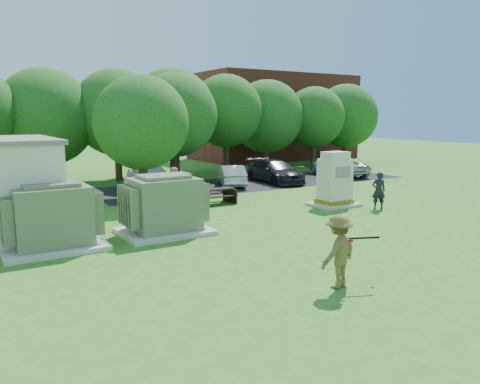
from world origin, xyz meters
TOP-DOWN VIEW (x-y plane):
  - ground at (0.00, 0.00)m, footprint 120.00×120.00m
  - brick_building at (18.00, 27.00)m, footprint 15.00×8.00m
  - parking_strip at (7.00, 13.50)m, footprint 20.00×6.00m
  - transformer_left at (-6.50, 4.50)m, footprint 3.00×2.40m
  - transformer_right at (-2.80, 4.50)m, footprint 3.00×2.40m
  - generator_cabinet at (5.81, 5.19)m, footprint 2.04×1.67m
  - picnic_table at (1.48, 8.51)m, footprint 1.68×1.26m
  - batter at (-1.33, -2.61)m, footprint 1.27×0.90m
  - person_by_generator at (6.98, 3.63)m, footprint 0.72×0.66m
  - person_at_picnic at (-0.60, 8.51)m, footprint 1.00×0.84m
  - car_white at (0.32, 13.80)m, footprint 1.82×4.41m
  - car_silver_a at (5.00, 13.08)m, footprint 2.68×3.99m
  - car_dark at (8.05, 12.91)m, footprint 2.38×4.99m
  - car_silver_b at (13.62, 13.28)m, footprint 2.68×4.98m
  - batting_equipment at (-0.70, -2.75)m, footprint 1.28×0.39m
  - tree_row at (1.75, 18.50)m, footprint 41.30×13.30m

SIDE VIEW (x-z plane):
  - ground at x=0.00m, z-range 0.00..0.00m
  - parking_strip at x=7.00m, z-range 0.00..0.01m
  - picnic_table at x=1.48m, z-range 0.09..0.81m
  - car_silver_a at x=5.00m, z-range 0.00..1.24m
  - car_silver_b at x=13.62m, z-range 0.00..1.33m
  - car_dark at x=8.05m, z-range 0.00..1.40m
  - car_white at x=0.32m, z-range 0.00..1.49m
  - person_by_generator at x=6.98m, z-range 0.00..1.65m
  - batter at x=-1.33m, z-range 0.00..1.78m
  - person_at_picnic at x=-0.60m, z-range 0.00..1.85m
  - transformer_left at x=-6.50m, z-range -0.07..2.00m
  - transformer_right at x=-2.80m, z-range -0.07..2.00m
  - generator_cabinet at x=5.81m, z-range -0.16..2.33m
  - batting_equipment at x=-0.70m, z-range 0.96..1.29m
  - brick_building at x=18.00m, z-range 0.00..8.00m
  - tree_row at x=1.75m, z-range 0.50..7.80m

